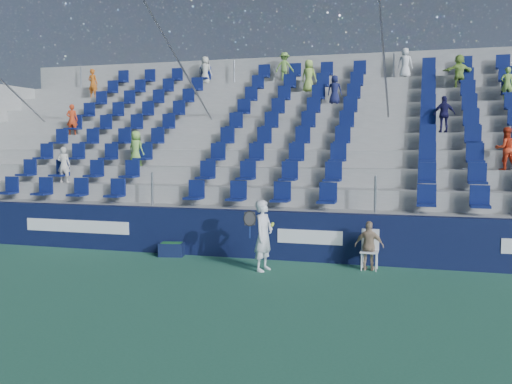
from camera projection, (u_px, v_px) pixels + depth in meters
The scene contains 7 objects.
ground at pixel (207, 287), 11.42m from camera, with size 70.00×70.00×0.00m, color #2E6B50.
sponsor_wall at pixel (252, 234), 14.38m from camera, with size 24.00×0.32×1.20m.
grandstand at pixel (296, 166), 19.12m from camera, with size 24.00×8.17×6.63m.
tennis_player at pixel (264, 235), 12.86m from camera, with size 0.69×0.67×1.61m.
line_judge_chair at pixel (370, 246), 13.07m from camera, with size 0.41×0.42×0.92m.
line_judge at pixel (369, 246), 12.92m from camera, with size 0.66×0.27×1.12m, color tan.
ball_bin at pixel (172, 249), 14.61m from camera, with size 0.69×0.52×0.35m.
Camera 1 is at (4.13, -10.49, 2.84)m, focal length 40.00 mm.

